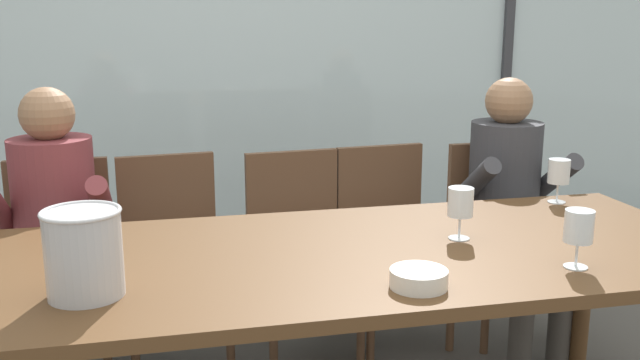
% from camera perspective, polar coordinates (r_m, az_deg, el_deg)
% --- Properties ---
extents(ground, '(14.00, 14.00, 0.00)m').
position_cam_1_polar(ground, '(3.39, -2.49, -12.18)').
color(ground, '#4C4742').
extents(window_glass_panel, '(7.65, 0.03, 2.60)m').
position_cam_1_polar(window_glass_panel, '(4.40, -5.87, 11.10)').
color(window_glass_panel, silver).
rests_on(window_glass_panel, ground).
extents(window_mullion_right, '(0.06, 0.06, 2.60)m').
position_cam_1_polar(window_mullion_right, '(4.90, 14.97, 10.93)').
color(window_mullion_right, '#38383D').
rests_on(window_mullion_right, ground).
extents(hillside_vineyard, '(13.65, 2.40, 1.50)m').
position_cam_1_polar(hillside_vineyard, '(8.32, -9.14, 8.12)').
color(hillside_vineyard, '#477A38').
rests_on(hillside_vineyard, ground).
extents(dining_table, '(2.45, 0.98, 0.73)m').
position_cam_1_polar(dining_table, '(2.23, 2.01, -7.39)').
color(dining_table, brown).
rests_on(dining_table, ground).
extents(chair_near_curtain, '(0.44, 0.44, 0.87)m').
position_cam_1_polar(chair_near_curtain, '(3.13, -20.44, -5.33)').
color(chair_near_curtain, brown).
rests_on(chair_near_curtain, ground).
extents(chair_left_of_center, '(0.48, 0.48, 0.87)m').
position_cam_1_polar(chair_left_of_center, '(3.09, -11.97, -4.97)').
color(chair_left_of_center, brown).
rests_on(chair_left_of_center, ground).
extents(chair_center, '(0.48, 0.48, 0.87)m').
position_cam_1_polar(chair_center, '(3.10, -1.76, -4.61)').
color(chair_center, brown).
rests_on(chair_center, ground).
extents(chair_right_of_center, '(0.48, 0.48, 0.87)m').
position_cam_1_polar(chair_right_of_center, '(3.25, 5.48, -3.86)').
color(chair_right_of_center, brown).
rests_on(chair_right_of_center, ground).
extents(chair_near_window_right, '(0.45, 0.45, 0.87)m').
position_cam_1_polar(chair_near_window_right, '(3.42, 14.22, -3.36)').
color(chair_near_window_right, brown).
rests_on(chair_near_window_right, ground).
extents(person_maroon_top, '(0.46, 0.61, 1.19)m').
position_cam_1_polar(person_maroon_top, '(2.92, -20.86, -3.11)').
color(person_maroon_top, brown).
rests_on(person_maroon_top, ground).
extents(person_charcoal_jacket, '(0.46, 0.61, 1.19)m').
position_cam_1_polar(person_charcoal_jacket, '(3.26, 15.27, -1.07)').
color(person_charcoal_jacket, '#38383D').
rests_on(person_charcoal_jacket, ground).
extents(ice_bucket_primary, '(0.21, 0.21, 0.23)m').
position_cam_1_polar(ice_bucket_primary, '(1.93, -18.63, -5.55)').
color(ice_bucket_primary, '#B7B7BC').
rests_on(ice_bucket_primary, dining_table).
extents(tasting_bowl, '(0.16, 0.16, 0.05)m').
position_cam_1_polar(tasting_bowl, '(1.94, 8.01, -7.92)').
color(tasting_bowl, silver).
rests_on(tasting_bowl, dining_table).
extents(wine_glass_by_left_taster, '(0.08, 0.08, 0.17)m').
position_cam_1_polar(wine_glass_by_left_taster, '(2.91, 18.81, 0.51)').
color(wine_glass_by_left_taster, silver).
rests_on(wine_glass_by_left_taster, dining_table).
extents(wine_glass_near_bucket, '(0.08, 0.08, 0.17)m').
position_cam_1_polar(wine_glass_near_bucket, '(2.17, 20.26, -3.75)').
color(wine_glass_near_bucket, silver).
rests_on(wine_glass_near_bucket, dining_table).
extents(wine_glass_center_pour, '(0.08, 0.08, 0.17)m').
position_cam_1_polar(wine_glass_center_pour, '(2.34, 11.34, -1.85)').
color(wine_glass_center_pour, silver).
rests_on(wine_glass_center_pour, dining_table).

